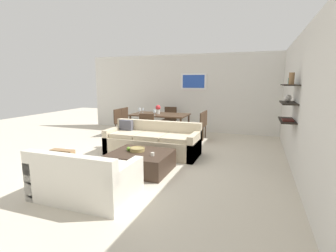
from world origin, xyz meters
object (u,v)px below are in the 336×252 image
at_px(loveseat_white, 84,179).
at_px(dining_chair_left_far, 128,119).
at_px(dining_chair_left_near, 121,121).
at_px(dining_chair_foot, 148,126).
at_px(sofa_beige, 152,142).
at_px(wine_glass_left_far, 143,109).
at_px(decorative_bowl, 137,149).
at_px(apple_on_coffee_table, 128,149).
at_px(dining_table, 160,116).
at_px(dining_chair_right_near, 198,125).
at_px(centerpiece_vase, 158,109).
at_px(dining_chair_right_far, 201,123).
at_px(dining_chair_head, 170,118).
at_px(wine_glass_foot, 155,111).
at_px(coffee_table, 141,162).
at_px(candle_jar, 153,154).
at_px(wine_glass_left_near, 139,110).

bearing_deg(loveseat_white, dining_chair_left_far, 111.08).
bearing_deg(dining_chair_left_near, dining_chair_foot, -27.94).
distance_m(sofa_beige, loveseat_white, 2.55).
distance_m(dining_chair_left_far, wine_glass_left_far, 0.73).
distance_m(sofa_beige, decorative_bowl, 1.14).
bearing_deg(apple_on_coffee_table, dining_table, 99.32).
bearing_deg(dining_chair_right_near, dining_chair_foot, -152.06).
bearing_deg(dining_chair_left_far, centerpiece_vase, -10.71).
height_order(dining_chair_right_far, dining_chair_left_far, same).
relative_size(dining_chair_head, wine_glass_foot, 4.67).
bearing_deg(apple_on_coffee_table, dining_chair_left_near, 122.80).
distance_m(apple_on_coffee_table, dining_table, 3.04).
relative_size(coffee_table, dining_chair_left_far, 1.33).
distance_m(apple_on_coffee_table, dining_chair_left_near, 3.28).
bearing_deg(coffee_table, candle_jar, -23.30).
height_order(dining_chair_right_near, centerpiece_vase, centerpiece_vase).
bearing_deg(sofa_beige, dining_chair_left_near, 138.46).
relative_size(candle_jar, wine_glass_left_near, 0.38).
distance_m(candle_jar, dining_chair_foot, 2.49).
bearing_deg(dining_chair_left_near, centerpiece_vase, 10.20).
bearing_deg(sofa_beige, centerpiece_vase, 107.71).
xyz_separation_m(dining_table, wine_glass_left_near, (-0.66, -0.12, 0.20)).
bearing_deg(dining_chair_right_near, dining_chair_left_near, 180.00).
bearing_deg(dining_table, coffee_table, -75.65).
distance_m(dining_chair_foot, wine_glass_foot, 0.60).
bearing_deg(dining_chair_right_near, loveseat_white, -100.94).
relative_size(loveseat_white, wine_glass_foot, 8.07).
bearing_deg(centerpiece_vase, wine_glass_left_far, 167.75).
bearing_deg(wine_glass_foot, dining_chair_left_near, 170.45).
xyz_separation_m(candle_jar, wine_glass_left_near, (-1.75, 3.02, 0.47)).
height_order(dining_table, wine_glass_left_far, wine_glass_left_far).
bearing_deg(loveseat_white, decorative_bowl, 82.60).
height_order(dining_chair_foot, wine_glass_foot, wine_glass_foot).
bearing_deg(dining_chair_head, dining_chair_left_near, -138.59).
height_order(dining_chair_foot, wine_glass_left_far, wine_glass_left_far).
bearing_deg(candle_jar, wine_glass_foot, 111.94).
xyz_separation_m(sofa_beige, dining_chair_right_far, (0.77, 2.06, 0.21)).
relative_size(dining_chair_left_far, dining_chair_right_near, 1.00).
distance_m(sofa_beige, apple_on_coffee_table, 1.17).
xyz_separation_m(sofa_beige, wine_glass_left_near, (-1.18, 1.70, 0.59)).
relative_size(dining_table, dining_chair_left_near, 2.00).
distance_m(dining_table, dining_chair_right_far, 1.32).
bearing_deg(dining_chair_left_far, dining_chair_right_near, -9.96).
height_order(dining_chair_head, wine_glass_left_far, wine_glass_left_far).
relative_size(dining_chair_foot, dining_chair_right_near, 1.00).
distance_m(loveseat_white, dining_chair_foot, 3.51).
bearing_deg(dining_chair_head, dining_chair_left_far, -152.06).
bearing_deg(dining_chair_head, loveseat_white, -84.74).
height_order(candle_jar, dining_chair_left_far, dining_chair_left_far).
relative_size(sofa_beige, wine_glass_foot, 12.01).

